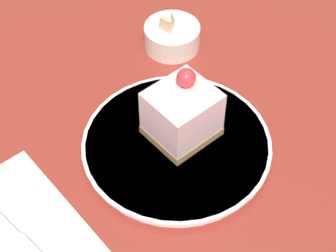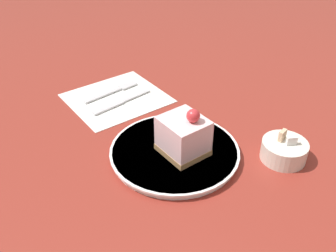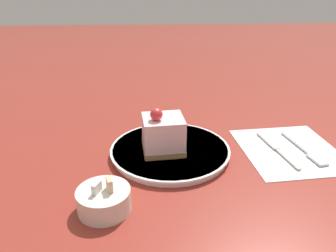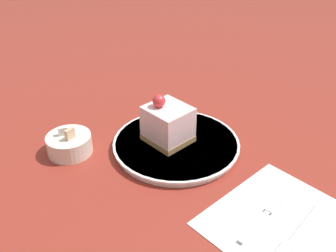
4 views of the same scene
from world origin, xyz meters
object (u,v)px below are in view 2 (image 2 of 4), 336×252
object	(u,v)px
fork	(116,90)
knife	(117,104)
cake_slice	(184,136)
plate	(175,152)
sugar_bowl	(284,150)

from	to	relation	value
fork	knife	world-z (taller)	same
cake_slice	knife	distance (m)	0.26
cake_slice	knife	xyz separation A→B (m)	(-0.25, -0.02, -0.05)
cake_slice	fork	world-z (taller)	cake_slice
cake_slice	plate	bearing A→B (deg)	-152.68
cake_slice	fork	size ratio (longest dim) A/B	0.65
plate	cake_slice	size ratio (longest dim) A/B	2.55
plate	fork	distance (m)	0.30
cake_slice	sugar_bowl	xyz separation A→B (m)	(0.11, 0.17, -0.04)
knife	cake_slice	bearing A→B (deg)	-4.57
plate	cake_slice	bearing A→B (deg)	32.48
plate	fork	world-z (taller)	plate
fork	knife	bearing A→B (deg)	-31.98
fork	sugar_bowl	world-z (taller)	sugar_bowl
cake_slice	sugar_bowl	bearing A→B (deg)	52.73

